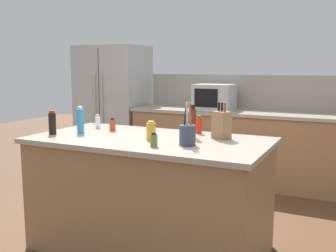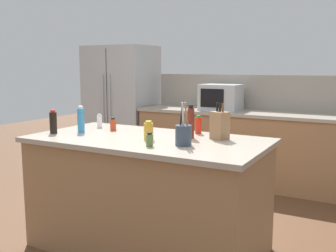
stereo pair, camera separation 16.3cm
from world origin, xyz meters
name	(u,v)px [view 1 (the left image)]	position (x,y,z in m)	size (l,w,h in m)	color
ground_plane	(150,247)	(0.00, 0.00, 0.00)	(14.00, 14.00, 0.00)	brown
back_counter_run	(252,148)	(0.30, 2.20, 0.47)	(3.24, 0.66, 0.94)	#936B47
wall_backsplash	(259,92)	(0.30, 2.52, 1.17)	(3.20, 0.03, 0.46)	gray
kitchen_island	(149,194)	(0.00, 0.00, 0.47)	(1.92, 0.99, 0.94)	#936B47
refrigerator	(113,106)	(-1.86, 2.25, 0.91)	(0.99, 0.75, 1.81)	#ADB2B7
microwave	(214,97)	(-0.22, 2.20, 1.11)	(0.51, 0.39, 0.34)	#ADB2B7
knife_block	(221,125)	(0.54, 0.22, 1.05)	(0.16, 0.15, 0.29)	#936B47
utensil_crock	(187,134)	(0.40, -0.14, 1.02)	(0.12, 0.12, 0.32)	#333D4C
soy_sauce_bottle	(52,123)	(-0.82, -0.21, 1.04)	(0.06, 0.06, 0.20)	black
spice_jar_oregano	(154,140)	(0.20, -0.29, 0.99)	(0.05, 0.05, 0.10)	#567038
hot_sauce_bottle	(199,125)	(0.28, 0.38, 1.01)	(0.05, 0.05, 0.16)	red
dish_soap_bottle	(80,121)	(-0.64, -0.06, 1.05)	(0.06, 0.06, 0.23)	#3384BC
honey_jar	(151,131)	(0.06, -0.08, 1.01)	(0.07, 0.07, 0.15)	gold
salt_shaker	(98,122)	(-0.68, 0.25, 1.00)	(0.05, 0.05, 0.13)	silver
vinegar_bottle	(193,122)	(0.31, 0.16, 1.07)	(0.06, 0.06, 0.27)	maroon
spice_jar_paprika	(112,125)	(-0.47, 0.17, 0.99)	(0.05, 0.05, 0.12)	#B73D1E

